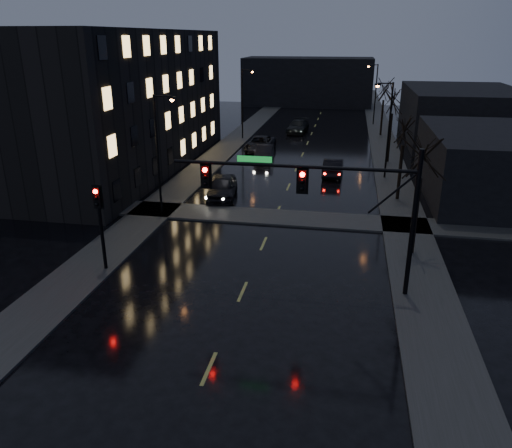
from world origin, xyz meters
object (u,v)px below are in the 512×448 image
at_px(oncoming_car_d, 298,126).
at_px(oncoming_car_a, 222,187).
at_px(oncoming_car_b, 264,153).
at_px(oncoming_car_c, 260,144).
at_px(lead_car, 333,167).

bearing_deg(oncoming_car_d, oncoming_car_a, -91.39).
bearing_deg(oncoming_car_a, oncoming_car_b, 77.79).
bearing_deg(oncoming_car_a, oncoming_car_c, 82.96).
xyz_separation_m(oncoming_car_a, oncoming_car_b, (1.10, 12.47, -0.10)).
relative_size(oncoming_car_b, lead_car, 0.99).
bearing_deg(oncoming_car_c, oncoming_car_b, -73.11).
height_order(oncoming_car_b, oncoming_car_d, oncoming_car_d).
bearing_deg(oncoming_car_b, oncoming_car_a, -98.81).
bearing_deg(oncoming_car_b, oncoming_car_d, 80.23).
bearing_deg(oncoming_car_c, oncoming_car_d, 78.02).
relative_size(oncoming_car_a, oncoming_car_c, 0.89).
relative_size(oncoming_car_b, oncoming_car_d, 0.83).
xyz_separation_m(oncoming_car_c, oncoming_car_d, (2.79, 11.51, 0.02)).
distance_m(oncoming_car_a, oncoming_car_d, 28.28).
xyz_separation_m(oncoming_car_a, oncoming_car_c, (-0.04, 16.64, -0.07)).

